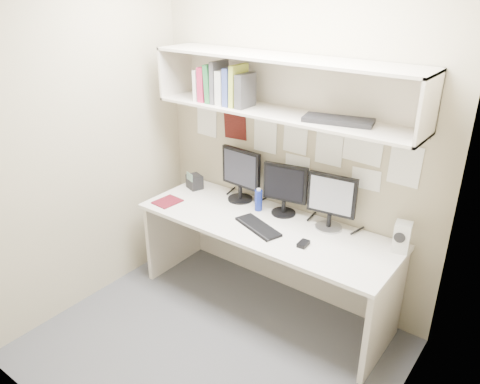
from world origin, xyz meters
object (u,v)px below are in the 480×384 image
Objects in this scene: monitor_center at (285,187)px; maroon_notebook at (167,202)px; desk at (264,264)px; speaker at (402,237)px; monitor_left at (241,172)px; monitor_right at (331,199)px; keyboard at (258,227)px; desk_phone at (194,182)px.

monitor_center is 1.92× the size of maroon_notebook.
desk is 9.59× the size of maroon_notebook.
speaker is (0.92, -0.01, -0.12)m from monitor_center.
monitor_left is 1.05× the size of monitor_right.
keyboard is at bearing -149.49° from monitor_right.
monitor_center is 0.38m from keyboard.
monitor_left reaches higher than desk_phone.
monitor_right is 2.59× the size of desk_phone.
maroon_notebook is at bearing -167.45° from desk.
monitor_center reaches higher than maroon_notebook.
desk is 4.83× the size of monitor_right.
desk_phone is at bearing 172.86° from monitor_center.
keyboard is at bearing -34.72° from monitor_left.
maroon_notebook is at bearing -178.41° from speaker.
desk is at bearing 9.91° from desk_phone.
monitor_right is 1.28m from desk_phone.
monitor_center is 0.39m from monitor_right.
monitor_right reaches higher than speaker.
monitor_left is 1.08× the size of keyboard.
monitor_left is at bearing 168.66° from speaker.
maroon_notebook is at bearing -165.77° from monitor_center.
maroon_notebook is 0.35m from desk_phone.
monitor_center is at bearing 83.66° from desk.
monitor_center is 1.00× the size of keyboard.
keyboard is (0.00, -0.10, 0.37)m from desk.
speaker is at bearing 3.86° from monitor_left.
monitor_center is 0.98m from maroon_notebook.
keyboard is 1.92× the size of maroon_notebook.
desk_phone is (-0.46, -0.06, -0.18)m from monitor_left.
desk_phone is at bearing -177.01° from keyboard.
speaker reaches higher than desk_phone.
monitor_left reaches higher than monitor_right.
desk is 4.99× the size of keyboard.
desk_phone is at bearing 96.64° from maroon_notebook.
keyboard reaches higher than desk.
monitor_center reaches higher than speaker.
desk is 0.39m from keyboard.
monitor_center is (0.02, 0.22, 0.59)m from desk.
speaker is 1.83m from maroon_notebook.
monitor_right is 1.03× the size of keyboard.
speaker is at bearing 38.27° from keyboard.
monitor_center is at bearing 4.10° from monitor_left.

